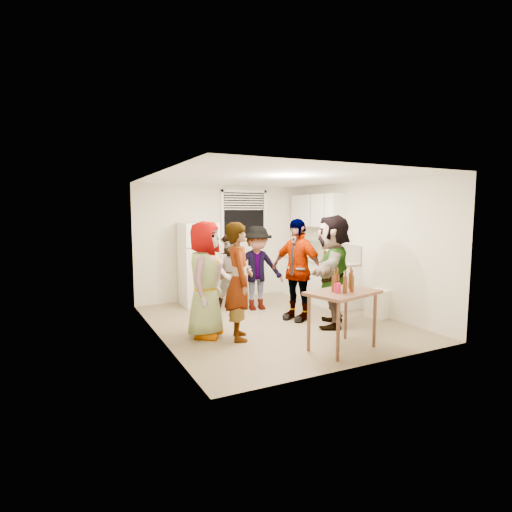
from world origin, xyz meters
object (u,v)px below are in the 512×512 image
guest_stripe (239,339)px  guest_back_left (233,312)px  wine_bottle (296,255)px  guest_black (296,319)px  guest_grey (206,336)px  guest_back_right (257,309)px  refrigerator (198,264)px  guest_orange (331,325)px  blue_cup (328,263)px  beer_bottle_table (345,293)px  kettle (309,258)px  serving_table (341,349)px  trash_bin (378,304)px  beer_bottle_counter (325,261)px  red_cup (337,292)px

guest_stripe → guest_back_left: (0.55, 1.54, 0.00)m
wine_bottle → guest_black: wine_bottle is taller
guest_grey → guest_back_right: size_ratio=1.08×
refrigerator → guest_orange: size_ratio=0.90×
refrigerator → wine_bottle: 2.51m
refrigerator → blue_cup: bearing=-31.6°
beer_bottle_table → guest_grey: bearing=133.8°
guest_back_left → guest_black: bearing=-33.8°
kettle → refrigerator: bearing=142.7°
guest_orange → refrigerator: bearing=-108.6°
blue_cup → guest_orange: 1.61m
refrigerator → beer_bottle_table: bearing=-76.3°
guest_black → beer_bottle_table: bearing=-32.9°
blue_cup → beer_bottle_table: (-1.38, -2.24, -0.07)m
kettle → guest_back_right: kettle is taller
serving_table → guest_back_left: (-0.56, 2.61, 0.00)m
blue_cup → guest_grey: (-2.84, -0.71, -0.90)m
trash_bin → guest_back_right: bearing=138.7°
wine_bottle → guest_stripe: (-2.68, -2.63, -0.90)m
refrigerator → guest_stripe: bearing=-94.1°
wine_bottle → blue_cup: wine_bottle is taller
kettle → trash_bin: bearing=-108.4°
guest_black → guest_orange: guest_orange is taller
refrigerator → serving_table: bearing=-75.2°
guest_back_left → guest_orange: (1.15, -1.60, 0.00)m
beer_bottle_counter → beer_bottle_table: (-1.47, -2.47, -0.07)m
trash_bin → guest_stripe: bearing=179.9°
blue_cup → guest_stripe: size_ratio=0.07×
guest_stripe → beer_bottle_counter: bearing=-45.7°
trash_bin → guest_back_left: bearing=145.5°
beer_bottle_table → guest_black: (0.31, 1.71, -0.83)m
kettle → guest_black: (-1.21, -1.39, -0.90)m
guest_black → guest_orange: size_ratio=0.96×
beer_bottle_counter → beer_bottle_table: beer_bottle_counter is taller
guest_stripe → trash_bin: bearing=-72.9°
guest_back_right → red_cup: bearing=-83.5°
kettle → guest_back_right: bearing=170.2°
beer_bottle_table → red_cup: size_ratio=1.76×
beer_bottle_counter → trash_bin: 1.47m
beer_bottle_table → guest_orange: 1.53m
refrigerator → guest_back_right: size_ratio=1.03×
refrigerator → wine_bottle: (2.50, 0.18, 0.05)m
blue_cup → red_cup: 2.60m
wine_bottle → guest_back_right: (-1.61, -1.11, -0.90)m
guest_back_left → guest_stripe: bearing=-92.3°
refrigerator → guest_stripe: 2.60m
beer_bottle_counter → wine_bottle: bearing=83.6°
wine_bottle → beer_bottle_counter: wine_bottle is taller
blue_cup → trash_bin: bearing=-71.2°
kettle → beer_bottle_counter: bearing=-119.4°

